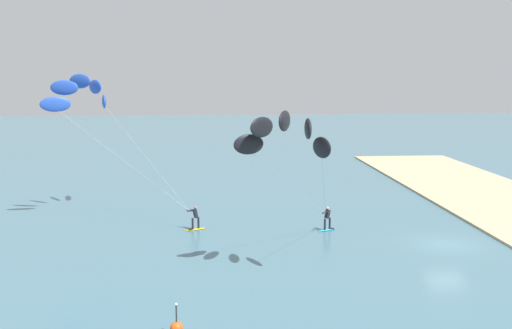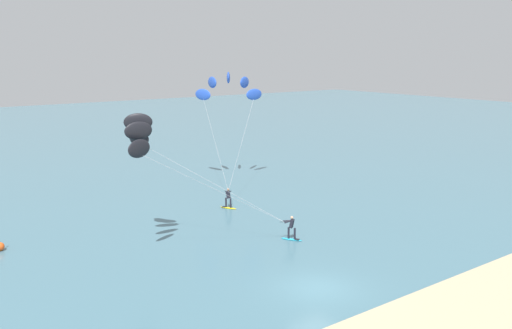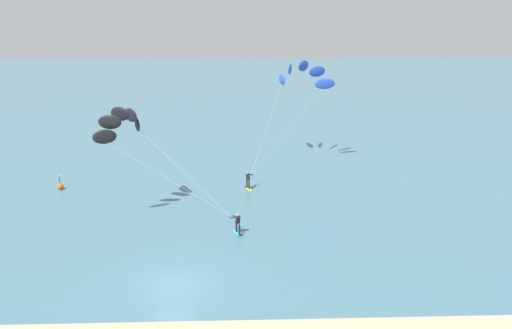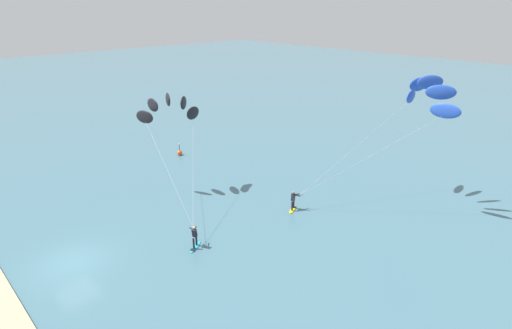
% 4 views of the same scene
% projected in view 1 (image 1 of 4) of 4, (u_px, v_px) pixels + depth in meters
% --- Properties ---
extents(ground_plane, '(240.00, 240.00, 0.00)m').
position_uv_depth(ground_plane, '(447.00, 244.00, 39.36)').
color(ground_plane, '#426B7A').
extents(kitesurfer_nearshore, '(11.23, 7.59, 8.86)m').
position_uv_depth(kitesurfer_nearshore, '(287.00, 138.00, 32.88)').
color(kitesurfer_nearshore, '#23ADD1').
rests_on(kitesurfer_nearshore, ground).
extents(kitesurfer_mid_water, '(9.53, 11.89, 10.70)m').
position_uv_depth(kitesurfer_mid_water, '(84.00, 96.00, 46.58)').
color(kitesurfer_mid_water, yellow).
rests_on(kitesurfer_mid_water, ground).
extents(marker_buoy, '(0.56, 0.56, 1.38)m').
position_uv_depth(marker_buoy, '(177.00, 328.00, 25.80)').
color(marker_buoy, '#EA5119').
rests_on(marker_buoy, ground).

